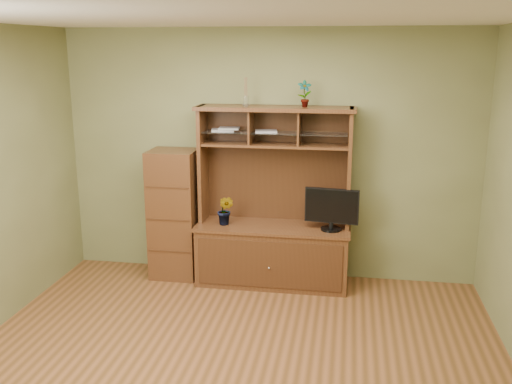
# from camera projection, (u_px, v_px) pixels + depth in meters

# --- Properties ---
(room) EXTENTS (4.54, 4.04, 2.74)m
(room) POSITION_uv_depth(u_px,v_px,m) (231.00, 204.00, 4.28)
(room) COLOR brown
(room) RESTS_ON ground
(media_hutch) EXTENTS (1.66, 0.61, 1.90)m
(media_hutch) POSITION_uv_depth(u_px,v_px,m) (273.00, 236.00, 6.12)
(media_hutch) COLOR #402012
(media_hutch) RESTS_ON room
(monitor) EXTENTS (0.56, 0.21, 0.44)m
(monitor) POSITION_uv_depth(u_px,v_px,m) (332.00, 209.00, 5.86)
(monitor) COLOR black
(monitor) RESTS_ON media_hutch
(orchid_plant) EXTENTS (0.21, 0.18, 0.32)m
(orchid_plant) POSITION_uv_depth(u_px,v_px,m) (225.00, 210.00, 6.05)
(orchid_plant) COLOR #26581E
(orchid_plant) RESTS_ON media_hutch
(top_plant) EXTENTS (0.16, 0.12, 0.27)m
(top_plant) POSITION_uv_depth(u_px,v_px,m) (305.00, 94.00, 5.77)
(top_plant) COLOR #306D26
(top_plant) RESTS_ON media_hutch
(reed_diffuser) EXTENTS (0.06, 0.06, 0.29)m
(reed_diffuser) POSITION_uv_depth(u_px,v_px,m) (246.00, 95.00, 5.88)
(reed_diffuser) COLOR silver
(reed_diffuser) RESTS_ON media_hutch
(magazines) EXTENTS (0.72, 0.22, 0.04)m
(magazines) POSITION_uv_depth(u_px,v_px,m) (239.00, 130.00, 5.98)
(magazines) COLOR #ACABB0
(magazines) RESTS_ON media_hutch
(side_cabinet) EXTENTS (0.51, 0.46, 1.42)m
(side_cabinet) POSITION_uv_depth(u_px,v_px,m) (175.00, 214.00, 6.27)
(side_cabinet) COLOR #402012
(side_cabinet) RESTS_ON room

